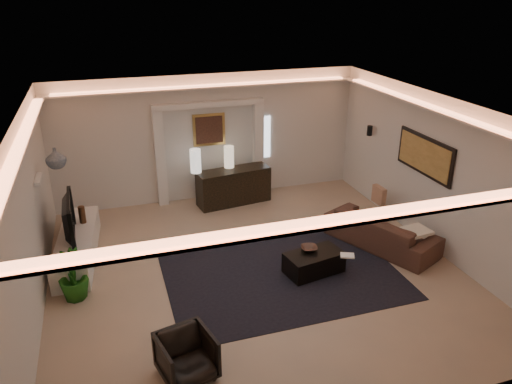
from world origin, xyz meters
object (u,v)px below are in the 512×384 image
object	(u,v)px
coffee_table	(314,262)
armchair	(187,357)
console	(234,187)
sofa	(381,231)

from	to	relation	value
coffee_table	armchair	xyz separation A→B (m)	(-2.57, -1.79, 0.11)
armchair	coffee_table	bearing A→B (deg)	21.10
armchair	console	bearing A→B (deg)	54.63
coffee_table	console	bearing A→B (deg)	88.73
console	armchair	size ratio (longest dim) A/B	2.43
coffee_table	armchair	world-z (taller)	armchair
console	armchair	distance (m)	5.50
console	coffee_table	world-z (taller)	console
console	sofa	distance (m)	3.57
console	armchair	bearing A→B (deg)	-119.67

